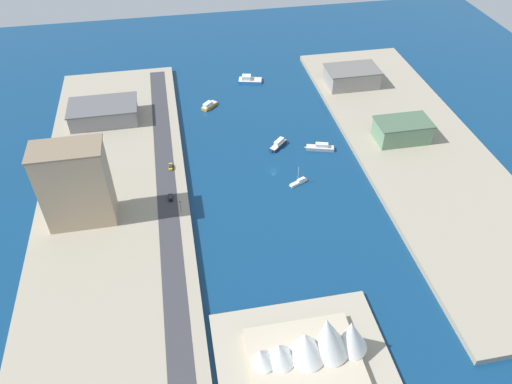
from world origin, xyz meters
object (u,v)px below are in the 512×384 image
terminal_long_green (402,130)px  opera_landmark (313,346)px  patrol_launch_navy (278,144)px  suv_black (170,197)px  warehouse_low_gray (104,112)px  apartment_midrise_tan (75,185)px  sailboat_small_white (299,182)px  taxi_yellow_cab (171,167)px  carpark_squat_concrete (352,76)px  catamaran_blue (249,80)px  traffic_light_waterfront (180,205)px  water_taxi_orange (209,105)px  yacht_sleek_gray (320,147)px

terminal_long_green → opera_landmark: bearing=54.8°
patrol_launch_navy → terminal_long_green: bearing=171.7°
suv_black → terminal_long_green: bearing=-168.3°
warehouse_low_gray → apartment_midrise_tan: size_ratio=0.99×
sailboat_small_white → taxi_yellow_cab: sailboat_small_white is taller
warehouse_low_gray → carpark_squat_concrete: bearing=-174.9°
patrol_launch_navy → apartment_midrise_tan: apartment_midrise_tan is taller
patrol_launch_navy → catamaran_blue: bearing=-88.0°
catamaran_blue → opera_landmark: bearing=86.0°
carpark_squat_concrete → suv_black: size_ratio=6.64×
carpark_squat_concrete → taxi_yellow_cab: (118.67, 66.09, -4.67)m
apartment_midrise_tan → terminal_long_green: bearing=-168.9°
traffic_light_waterfront → catamaran_blue: bearing=-113.7°
sailboat_small_white → carpark_squat_concrete: bearing=-123.2°
water_taxi_orange → catamaran_blue: catamaran_blue is taller
suv_black → opera_landmark: (-43.27, 91.95, 6.09)m
yacht_sleek_gray → taxi_yellow_cab: bearing=3.8°
catamaran_blue → suv_black: 125.42m
carpark_squat_concrete → traffic_light_waterfront: size_ratio=5.03×
warehouse_low_gray → traffic_light_waterfront: warehouse_low_gray is taller
warehouse_low_gray → opera_landmark: bearing=114.4°
terminal_long_green → traffic_light_waterfront: bearing=16.5°
traffic_light_waterfront → opera_landmark: (-39.03, 82.04, 2.70)m
suv_black → sailboat_small_white: bearing=-177.0°
opera_landmark → water_taxi_orange: bearing=-85.0°
sailboat_small_white → suv_black: sailboat_small_white is taller
patrol_launch_navy → suv_black: suv_black is taller
suv_black → carpark_squat_concrete: bearing=-143.2°
catamaran_blue → warehouse_low_gray: (90.67, 35.30, 6.73)m
warehouse_low_gray → taxi_yellow_cab: bearing=123.3°
carpark_squat_concrete → suv_black: carpark_squat_concrete is taller
catamaran_blue → terminal_long_green: bearing=129.0°
catamaran_blue → warehouse_low_gray: bearing=21.3°
patrol_launch_navy → terminal_long_green: terminal_long_green is taller
catamaran_blue → water_taxi_orange: bearing=42.8°
terminal_long_green → suv_black: terminal_long_green is taller
yacht_sleek_gray → taxi_yellow_cab: (80.59, 5.31, 2.54)m
carpark_squat_concrete → traffic_light_waterfront: bearing=40.7°
sailboat_small_white → traffic_light_waterfront: (59.15, 13.23, 6.41)m
warehouse_low_gray → taxi_yellow_cab: 62.83m
terminal_long_green → taxi_yellow_cab: bearing=1.2°
suv_black → opera_landmark: size_ratio=0.12×
yacht_sleek_gray → water_taxi_orange: yacht_sleek_gray is taller
patrol_launch_navy → water_taxi_orange: size_ratio=1.07×
sailboat_small_white → carpark_squat_concrete: size_ratio=0.32×
traffic_light_waterfront → opera_landmark: opera_landmark is taller
carpark_squat_concrete → suv_black: bearing=36.8°
taxi_yellow_cab → opera_landmark: (-41.91, 115.66, 6.07)m
patrol_launch_navy → water_taxi_orange: patrol_launch_navy is taller
carpark_squat_concrete → sailboat_small_white: bearing=56.8°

